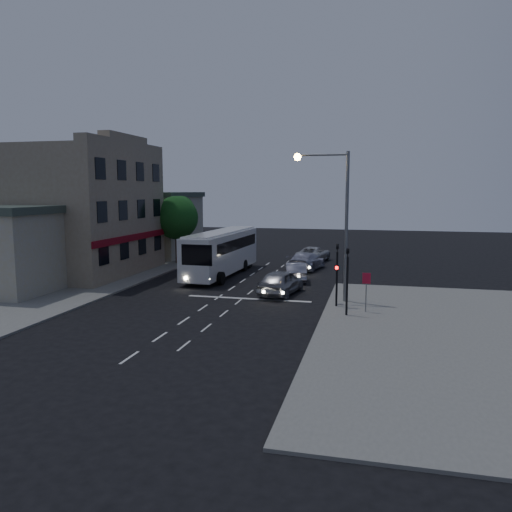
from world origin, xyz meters
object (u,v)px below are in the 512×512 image
(car_sedan_b, at_px, (307,261))
(street_tree, at_px, (176,216))
(traffic_signal_main, at_px, (337,267))
(car_suv, at_px, (281,282))
(tour_bus, at_px, (222,251))
(regulatory_sign, at_px, (366,286))
(car_sedan_a, at_px, (295,272))
(streetlight, at_px, (336,209))
(car_sedan_c, at_px, (313,254))
(traffic_signal_side, at_px, (347,273))

(car_sedan_b, relative_size, street_tree, 0.85)
(car_sedan_b, relative_size, traffic_signal_main, 1.29)
(car_suv, bearing_deg, tour_bus, -37.19)
(regulatory_sign, bearing_deg, street_tree, 138.92)
(traffic_signal_main, xyz_separation_m, street_tree, (-15.81, 14.25, 2.08))
(car_sedan_a, height_order, streetlight, streetlight)
(regulatory_sign, bearing_deg, car_suv, 144.07)
(car_suv, relative_size, regulatory_sign, 2.22)
(car_sedan_a, distance_m, car_sedan_c, 10.42)
(car_sedan_c, distance_m, regulatory_sign, 20.40)
(car_suv, height_order, car_sedan_b, car_suv)
(tour_bus, distance_m, car_suv, 8.79)
(car_suv, distance_m, car_sedan_b, 10.60)
(car_suv, height_order, traffic_signal_main, traffic_signal_main)
(car_sedan_a, bearing_deg, regulatory_sign, 108.42)
(car_sedan_c, bearing_deg, regulatory_sign, 113.67)
(car_suv, height_order, car_sedan_a, car_suv)
(traffic_signal_main, bearing_deg, car_sedan_c, 101.12)
(tour_bus, relative_size, car_suv, 2.41)
(car_sedan_b, bearing_deg, traffic_signal_side, 115.67)
(traffic_signal_side, height_order, street_tree, street_tree)
(car_sedan_c, bearing_deg, street_tree, 28.32)
(traffic_signal_side, distance_m, regulatory_sign, 1.61)
(car_suv, distance_m, regulatory_sign, 6.92)
(car_sedan_b, distance_m, street_tree, 12.77)
(traffic_signal_main, distance_m, regulatory_sign, 2.14)
(car_sedan_a, bearing_deg, tour_bus, -21.99)
(tour_bus, height_order, regulatory_sign, tour_bus)
(car_suv, bearing_deg, traffic_signal_side, 141.39)
(traffic_signal_side, bearing_deg, car_sedan_a, 113.45)
(tour_bus, height_order, traffic_signal_main, traffic_signal_main)
(street_tree, bearing_deg, streetlight, -39.51)
(car_sedan_c, xyz_separation_m, traffic_signal_side, (4.36, -20.62, 1.69))
(traffic_signal_side, xyz_separation_m, street_tree, (-16.51, 16.22, 2.08))
(car_sedan_b, distance_m, streetlight, 13.59)
(tour_bus, height_order, car_sedan_c, tour_bus)
(car_suv, bearing_deg, car_sedan_c, -81.80)
(car_sedan_b, distance_m, traffic_signal_main, 14.19)
(regulatory_sign, xyz_separation_m, streetlight, (-1.96, 2.44, 4.14))
(tour_bus, bearing_deg, traffic_signal_side, -44.11)
(streetlight, bearing_deg, traffic_signal_main, -79.80)
(car_suv, relative_size, car_sedan_a, 1.15)
(traffic_signal_main, bearing_deg, car_sedan_b, 104.85)
(tour_bus, height_order, car_suv, tour_bus)
(car_sedan_b, distance_m, regulatory_sign, 15.59)
(car_sedan_a, xyz_separation_m, regulatory_sign, (5.42, -9.23, 0.90))
(car_sedan_a, height_order, street_tree, street_tree)
(car_suv, bearing_deg, traffic_signal_main, 150.98)
(car_sedan_a, height_order, traffic_signal_side, traffic_signal_side)
(regulatory_sign, bearing_deg, traffic_signal_main, 149.16)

